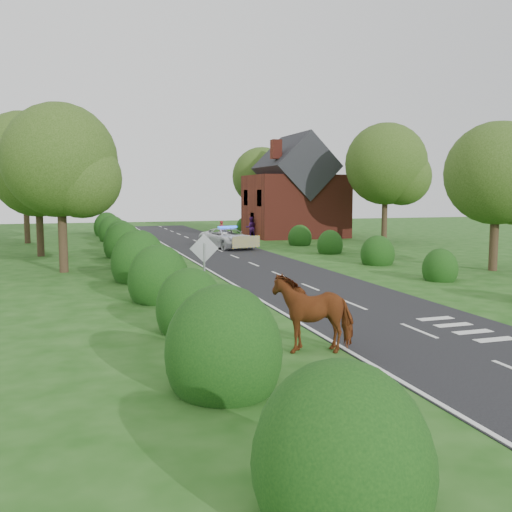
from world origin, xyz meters
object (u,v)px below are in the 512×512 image
object	(u,v)px
cow	(313,317)
pedestrian_red	(221,230)
police_van	(228,238)
pedestrian_purple	(251,228)
road_sign	(204,258)

from	to	relation	value
cow	pedestrian_red	distance (m)	33.69
police_van	pedestrian_purple	distance (m)	8.88
pedestrian_purple	road_sign	bearing A→B (deg)	73.90
road_sign	police_van	world-z (taller)	road_sign
cow	police_van	xyz separation A→B (m)	(4.66, 26.22, -0.10)
road_sign	cow	distance (m)	6.95
road_sign	police_van	distance (m)	20.38
road_sign	police_van	size ratio (longest dim) A/B	0.45
police_van	pedestrian_purple	bearing A→B (deg)	48.24
pedestrian_purple	cow	bearing A→B (deg)	79.81
road_sign	cow	size ratio (longest dim) A/B	1.09
road_sign	pedestrian_purple	bearing A→B (deg)	69.58
cow	pedestrian_purple	bearing A→B (deg)	174.84
cow	pedestrian_purple	world-z (taller)	pedestrian_purple
cow	pedestrian_red	size ratio (longest dim) A/B	1.43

